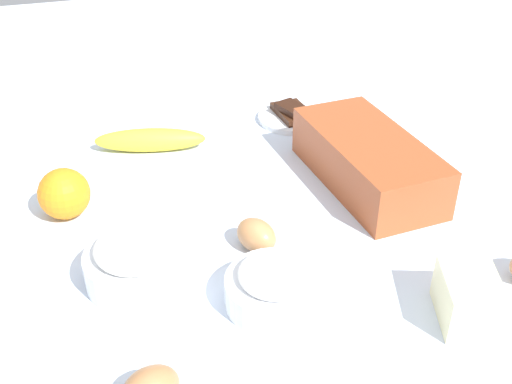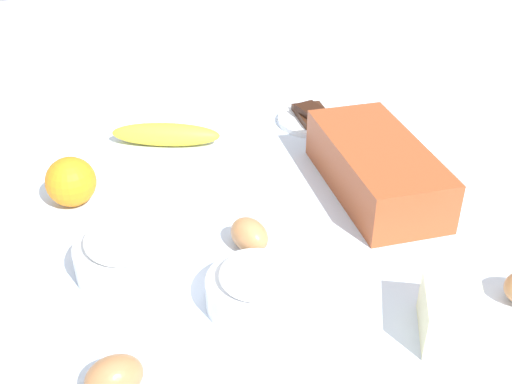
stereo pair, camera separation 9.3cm
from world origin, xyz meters
The scene contains 9 objects.
ground_plane centered at (0.00, 0.00, -0.01)m, with size 2.40×2.40×0.02m, color silver.
loaf_pan centered at (-0.04, 0.19, 0.04)m, with size 0.29×0.15×0.08m.
flour_bowl centered at (0.10, -0.18, 0.03)m, with size 0.14×0.14×0.07m.
sugar_bowl centered at (0.19, -0.03, 0.03)m, with size 0.13×0.13×0.06m.
banana centered at (-0.24, -0.12, 0.02)m, with size 0.19×0.04×0.04m, color yellow.
orange_fruit centered at (-0.08, -0.27, 0.04)m, with size 0.08×0.08×0.08m, color orange.
butter_block centered at (0.28, 0.18, 0.03)m, with size 0.09×0.06×0.06m, color #F4EDB2.
egg_near_butter centered at (0.08, -0.02, 0.02)m, with size 0.04×0.04×0.06m, color #BC7F4D.
chocolate_plate centered at (-0.28, 0.16, 0.01)m, with size 0.13×0.13×0.03m.
Camera 1 is at (0.75, -0.23, 0.54)m, focal length 45.38 mm.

